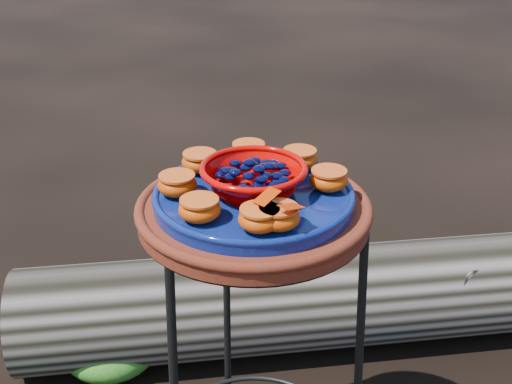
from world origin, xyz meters
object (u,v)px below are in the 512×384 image
object	(u,v)px
cobalt_plate	(254,198)
plant_stand	(254,372)
red_bowl	(254,179)
terracotta_saucer	(254,212)
driftwood_log	(299,299)

from	to	relation	value
cobalt_plate	plant_stand	bearing A→B (deg)	0.00
plant_stand	red_bowl	world-z (taller)	red_bowl
terracotta_saucer	cobalt_plate	bearing A→B (deg)	0.00
driftwood_log	red_bowl	bearing A→B (deg)	-121.18
terracotta_saucer	driftwood_log	size ratio (longest dim) A/B	0.26
red_bowl	driftwood_log	distance (m)	0.83
cobalt_plate	red_bowl	size ratio (longest dim) A/B	2.00
plant_stand	cobalt_plate	size ratio (longest dim) A/B	2.02
plant_stand	driftwood_log	distance (m)	0.57
plant_stand	driftwood_log	world-z (taller)	plant_stand
plant_stand	red_bowl	distance (m)	0.43
cobalt_plate	driftwood_log	world-z (taller)	cobalt_plate
terracotta_saucer	driftwood_log	distance (m)	0.78
driftwood_log	plant_stand	bearing A→B (deg)	-121.18
terracotta_saucer	driftwood_log	xyz separation A→B (m)	(0.28, 0.46, -0.57)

